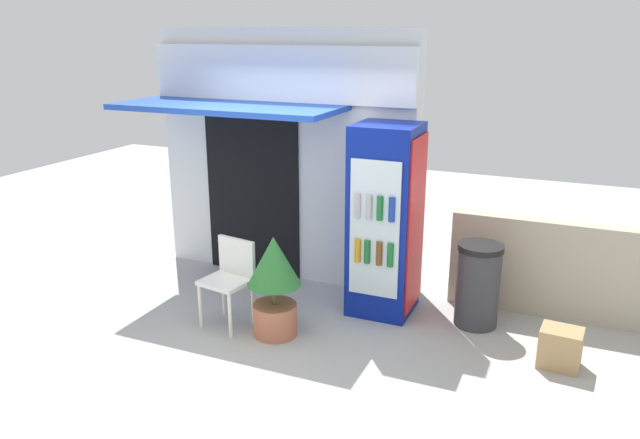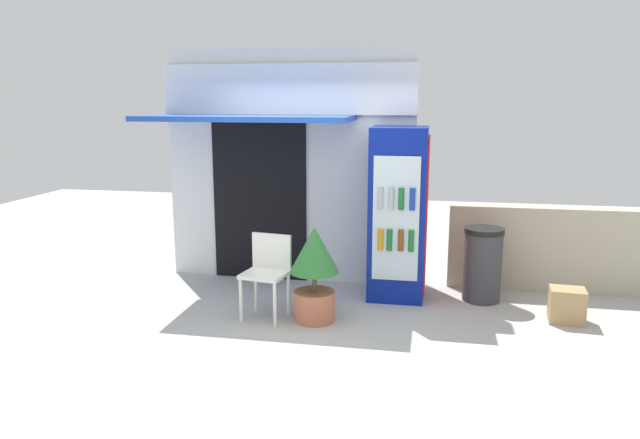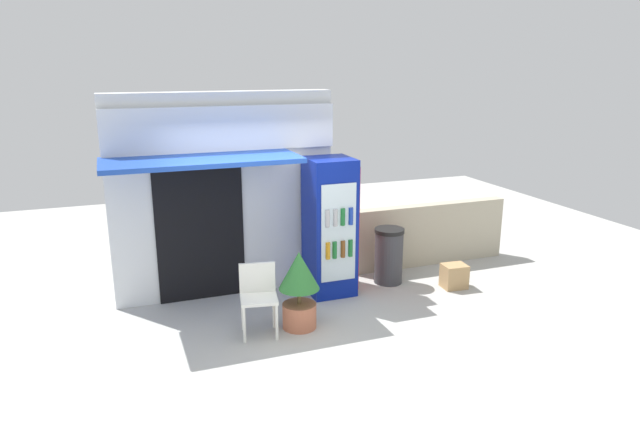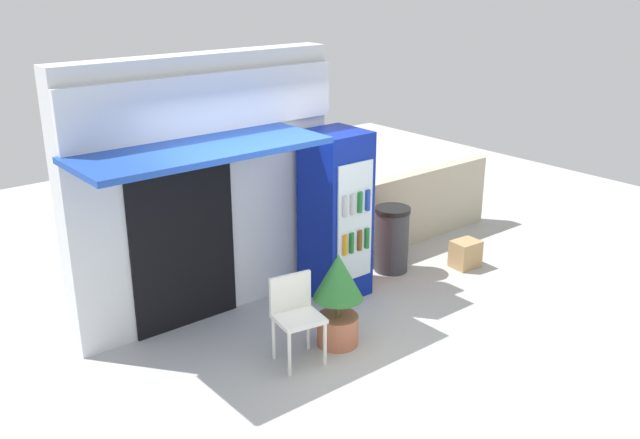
# 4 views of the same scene
# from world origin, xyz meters

# --- Properties ---
(ground) EXTENTS (16.00, 16.00, 0.00)m
(ground) POSITION_xyz_m (0.00, 0.00, 0.00)
(ground) COLOR #B2B2AD
(storefront_building) EXTENTS (3.18, 1.31, 2.88)m
(storefront_building) POSITION_xyz_m (-0.45, 1.64, 1.51)
(storefront_building) COLOR silver
(storefront_building) RESTS_ON ground
(drink_cooler) EXTENTS (0.65, 0.71, 1.98)m
(drink_cooler) POSITION_xyz_m (0.98, 1.11, 0.99)
(drink_cooler) COLOR navy
(drink_cooler) RESTS_ON ground
(plastic_chair) EXTENTS (0.51, 0.47, 0.88)m
(plastic_chair) POSITION_xyz_m (-0.33, 0.20, 0.53)
(plastic_chair) COLOR white
(plastic_chair) RESTS_ON ground
(potted_plant_near_shop) EXTENTS (0.51, 0.51, 1.01)m
(potted_plant_near_shop) POSITION_xyz_m (0.18, 0.16, 0.57)
(potted_plant_near_shop) COLOR #BC6B4C
(potted_plant_near_shop) RESTS_ON ground
(trash_bin) EXTENTS (0.45, 0.45, 0.85)m
(trash_bin) POSITION_xyz_m (1.95, 1.15, 0.43)
(trash_bin) COLOR #38383D
(trash_bin) RESTS_ON ground
(stone_boundary_wall) EXTENTS (2.77, 0.21, 1.02)m
(stone_boundary_wall) POSITION_xyz_m (2.95, 1.69, 0.51)
(stone_boundary_wall) COLOR #B7AD93
(stone_boundary_wall) RESTS_ON ground
(cardboard_box) EXTENTS (0.37, 0.31, 0.36)m
(cardboard_box) POSITION_xyz_m (2.77, 0.61, 0.18)
(cardboard_box) COLOR tan
(cardboard_box) RESTS_ON ground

